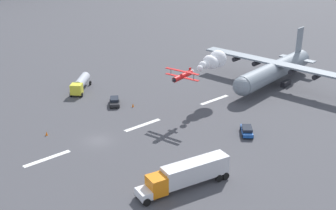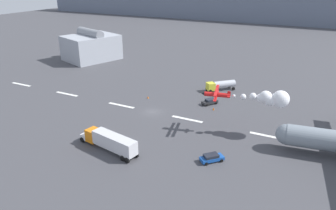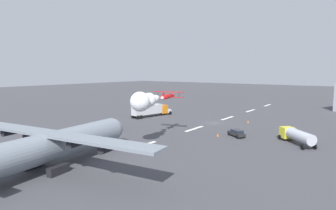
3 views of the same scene
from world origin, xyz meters
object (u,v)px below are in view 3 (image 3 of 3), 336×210
at_px(traffic_cone_far, 218,135).
at_px(cargo_transport_plane, 57,143).
at_px(fuel_tanker_truck, 296,135).
at_px(stunt_biplane_red, 147,101).
at_px(traffic_cone_near, 248,121).
at_px(semi_truck_orange, 151,110).
at_px(followme_car_yellow, 116,126).
at_px(airport_staff_sedan, 237,133).

bearing_deg(traffic_cone_far, cargo_transport_plane, -18.57).
xyz_separation_m(fuel_tanker_truck, traffic_cone_far, (3.21, -15.20, -1.37)).
distance_m(cargo_transport_plane, traffic_cone_far, 33.45).
xyz_separation_m(cargo_transport_plane, stunt_biplane_red, (-17.16, 2.72, 5.06)).
bearing_deg(traffic_cone_near, cargo_transport_plane, -11.25).
xyz_separation_m(semi_truck_orange, followme_car_yellow, (19.52, 5.31, -1.31)).
bearing_deg(cargo_transport_plane, semi_truck_orange, -157.33).
distance_m(stunt_biplane_red, airport_staff_sedan, 21.53).
distance_m(airport_staff_sedan, traffic_cone_near, 17.59).
xyz_separation_m(semi_truck_orange, traffic_cone_far, (11.73, 28.69, -1.75)).
bearing_deg(stunt_biplane_red, semi_truck_orange, -141.49).
bearing_deg(semi_truck_orange, traffic_cone_far, 67.76).
bearing_deg(semi_truck_orange, followme_car_yellow, 15.22).
bearing_deg(traffic_cone_far, airport_staff_sedan, 123.22).
relative_size(stunt_biplane_red, followme_car_yellow, 3.99).
xyz_separation_m(cargo_transport_plane, fuel_tanker_truck, (-34.79, 25.80, -1.75)).
xyz_separation_m(fuel_tanker_truck, followme_car_yellow, (11.00, -38.57, -0.93)).
height_order(stunt_biplane_red, followme_car_yellow, stunt_biplane_red).
distance_m(followme_car_yellow, traffic_cone_far, 24.65).
relative_size(cargo_transport_plane, semi_truck_orange, 2.56).
bearing_deg(followme_car_yellow, fuel_tanker_truck, 105.92).
height_order(cargo_transport_plane, airport_staff_sedan, cargo_transport_plane).
bearing_deg(fuel_tanker_truck, semi_truck_orange, -100.98).
height_order(stunt_biplane_red, semi_truck_orange, stunt_biplane_red).
relative_size(fuel_tanker_truck, airport_staff_sedan, 1.73).
relative_size(cargo_transport_plane, stunt_biplane_red, 2.05).
height_order(cargo_transport_plane, traffic_cone_near, cargo_transport_plane).
xyz_separation_m(fuel_tanker_truck, airport_staff_sedan, (1.00, -11.81, -0.93)).
height_order(fuel_tanker_truck, followme_car_yellow, fuel_tanker_truck).
relative_size(cargo_transport_plane, traffic_cone_near, 49.33).
distance_m(stunt_biplane_red, followme_car_yellow, 18.54).
height_order(stunt_biplane_red, traffic_cone_near, stunt_biplane_red).
xyz_separation_m(followme_car_yellow, airport_staff_sedan, (-10.00, 26.76, -0.00)).
bearing_deg(airport_staff_sedan, fuel_tanker_truck, 94.84).
xyz_separation_m(stunt_biplane_red, semi_truck_orange, (-26.15, -20.80, -6.43)).
relative_size(followme_car_yellow, traffic_cone_far, 6.02).
height_order(fuel_tanker_truck, traffic_cone_far, fuel_tanker_truck).
xyz_separation_m(traffic_cone_near, traffic_cone_far, (19.38, 0.47, 0.00)).
relative_size(stunt_biplane_red, traffic_cone_near, 24.03).
height_order(cargo_transport_plane, stunt_biplane_red, cargo_transport_plane).
relative_size(semi_truck_orange, traffic_cone_far, 19.29).
relative_size(stunt_biplane_red, airport_staff_sedan, 3.86).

